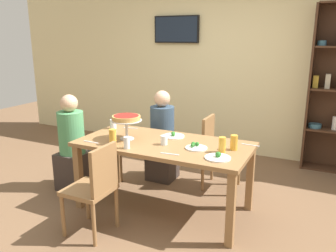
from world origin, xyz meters
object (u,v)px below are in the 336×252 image
(beer_glass_amber_short, at_px, (222,145))
(chair_near_left, at_px, (95,185))
(cutlery_knife_far, at_px, (130,128))
(salad_plate_far_diner, at_px, (173,136))
(diner_far_left, at_px, (162,142))
(water_glass_clear_far, at_px, (127,143))
(water_glass_clear_spare, at_px, (164,140))
(cutlery_knife_near, at_px, (170,154))
(cutlery_fork_far, at_px, (91,142))
(chair_far_right, at_px, (216,149))
(dining_table, at_px, (164,151))
(water_glass_clear_near, at_px, (113,124))
(deep_dish_pizza_stand, at_px, (126,119))
(salad_plate_near_diner, at_px, (218,157))
(cutlery_fork_near, at_px, (251,145))
(television, at_px, (176,29))
(salad_plate_spare, at_px, (196,147))
(beer_glass_amber_tall, at_px, (234,143))
(beer_glass_amber_spare, at_px, (113,137))
(diner_head_west, at_px, (73,149))

(beer_glass_amber_short, bearing_deg, chair_near_left, -145.74)
(cutlery_knife_far, bearing_deg, salad_plate_far_diner, 159.34)
(diner_far_left, xyz_separation_m, water_glass_clear_far, (0.14, -1.04, 0.31))
(water_glass_clear_spare, height_order, cutlery_knife_near, water_glass_clear_spare)
(cutlery_fork_far, bearing_deg, diner_far_left, 74.74)
(water_glass_clear_far, bearing_deg, cutlery_fork_far, 178.72)
(chair_far_right, bearing_deg, dining_table, -22.94)
(diner_far_left, height_order, water_glass_clear_near, diner_far_left)
(water_glass_clear_near, bearing_deg, cutlery_knife_far, 29.44)
(dining_table, height_order, water_glass_clear_far, water_glass_clear_far)
(deep_dish_pizza_stand, height_order, salad_plate_near_diner, deep_dish_pizza_stand)
(chair_far_right, relative_size, cutlery_fork_far, 4.83)
(dining_table, xyz_separation_m, water_glass_clear_spare, (0.03, -0.06, 0.14))
(deep_dish_pizza_stand, xyz_separation_m, water_glass_clear_near, (-0.38, 0.30, -0.16))
(beer_glass_amber_short, height_order, cutlery_knife_far, beer_glass_amber_short)
(salad_plate_far_diner, xyz_separation_m, water_glass_clear_spare, (0.03, -0.29, 0.04))
(water_glass_clear_near, bearing_deg, diner_far_left, 49.60)
(salad_plate_far_diner, bearing_deg, beer_glass_amber_short, -23.24)
(cutlery_fork_near, bearing_deg, dining_table, 22.35)
(dining_table, distance_m, chair_far_right, 0.85)
(diner_far_left, distance_m, cutlery_knife_far, 0.51)
(salad_plate_far_diner, xyz_separation_m, cutlery_fork_far, (-0.68, -0.54, -0.01))
(television, bearing_deg, diner_far_left, -72.38)
(salad_plate_spare, bearing_deg, salad_plate_near_diner, -32.80)
(beer_glass_amber_tall, bearing_deg, dining_table, -173.50)
(beer_glass_amber_spare, bearing_deg, water_glass_clear_spare, 25.55)
(dining_table, height_order, beer_glass_amber_tall, beer_glass_amber_tall)
(salad_plate_near_diner, bearing_deg, cutlery_fork_near, 70.60)
(television, xyz_separation_m, salad_plate_far_diner, (0.82, -1.88, -1.14))
(chair_near_left, xyz_separation_m, chair_far_right, (0.67, 1.47, 0.00))
(beer_glass_amber_short, height_order, water_glass_clear_far, beer_glass_amber_short)
(water_glass_clear_far, height_order, cutlery_fork_far, water_glass_clear_far)
(dining_table, distance_m, salad_plate_near_diner, 0.69)
(salad_plate_far_diner, relative_size, beer_glass_amber_spare, 1.47)
(television, relative_size, deep_dish_pizza_stand, 2.31)
(beer_glass_amber_spare, distance_m, cutlery_knife_near, 0.64)
(beer_glass_amber_spare, xyz_separation_m, water_glass_clear_spare, (0.46, 0.22, -0.03))
(water_glass_clear_far, distance_m, cutlery_knife_far, 0.76)
(dining_table, relative_size, deep_dish_pizza_stand, 5.45)
(beer_glass_amber_spare, bearing_deg, beer_glass_amber_tall, 17.90)
(chair_far_right, relative_size, water_glass_clear_spare, 9.20)
(deep_dish_pizza_stand, relative_size, cutlery_fork_far, 1.80)
(salad_plate_spare, bearing_deg, cutlery_fork_far, -165.04)
(chair_near_left, bearing_deg, dining_table, -26.19)
(diner_head_west, xyz_separation_m, deep_dish_pizza_stand, (0.80, -0.05, 0.46))
(water_glass_clear_spare, height_order, cutlery_fork_near, water_glass_clear_spare)
(television, xyz_separation_m, water_glass_clear_far, (0.58, -2.44, -1.10))
(chair_near_left, xyz_separation_m, deep_dish_pizza_stand, (-0.05, 0.64, 0.47))
(diner_head_west, distance_m, water_glass_clear_near, 0.58)
(chair_far_right, distance_m, cutlery_knife_far, 1.06)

